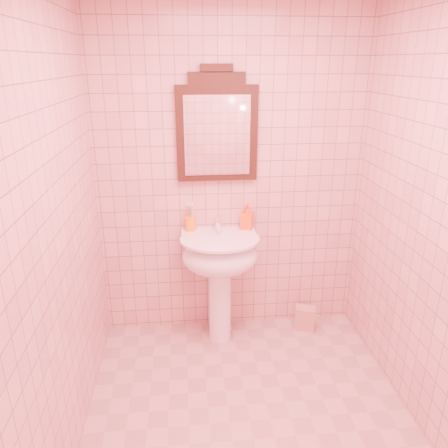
{
  "coord_description": "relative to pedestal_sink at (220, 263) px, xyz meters",
  "views": [
    {
      "loc": [
        -0.36,
        -2.05,
        2.07
      ],
      "look_at": [
        -0.11,
        0.55,
        1.09
      ],
      "focal_mm": 35.0,
      "sensor_mm": 36.0,
      "label": 1
    }
  ],
  "objects": [
    {
      "name": "floor",
      "position": [
        0.11,
        -0.87,
        -0.66
      ],
      "size": [
        2.2,
        2.2,
        0.0
      ],
      "primitive_type": "plane",
      "color": "tan",
      "rests_on": "ground"
    },
    {
      "name": "back_wall",
      "position": [
        0.11,
        0.23,
        0.59
      ],
      "size": [
        2.0,
        0.02,
        2.5
      ],
      "primitive_type": "cube",
      "color": "#DFA69B",
      "rests_on": "floor"
    },
    {
      "name": "pedestal_sink",
      "position": [
        0.0,
        0.0,
        0.0
      ],
      "size": [
        0.58,
        0.58,
        0.86
      ],
      "color": "white",
      "rests_on": "floor"
    },
    {
      "name": "faucet",
      "position": [
        0.0,
        0.14,
        0.26
      ],
      "size": [
        0.04,
        0.16,
        0.11
      ],
      "color": "white",
      "rests_on": "pedestal_sink"
    },
    {
      "name": "mirror",
      "position": [
        -0.0,
        0.2,
        0.96
      ],
      "size": [
        0.58,
        0.06,
        0.81
      ],
      "color": "black",
      "rests_on": "back_wall"
    },
    {
      "name": "toothbrush_cup",
      "position": [
        -0.21,
        0.17,
        0.26
      ],
      "size": [
        0.09,
        0.09,
        0.2
      ],
      "rotation": [
        0.0,
        0.0,
        0.05
      ],
      "color": "orange",
      "rests_on": "pedestal_sink"
    },
    {
      "name": "soap_dispenser",
      "position": [
        0.22,
        0.16,
        0.3
      ],
      "size": [
        0.12,
        0.12,
        0.2
      ],
      "primitive_type": "imported",
      "rotation": [
        0.0,
        0.0,
        -0.39
      ],
      "color": "#E55613",
      "rests_on": "pedestal_sink"
    },
    {
      "name": "towel",
      "position": [
        0.7,
        0.07,
        -0.57
      ],
      "size": [
        0.18,
        0.15,
        0.19
      ],
      "primitive_type": "cube",
      "rotation": [
        0.0,
        0.0,
        -0.32
      ],
      "color": "tan",
      "rests_on": "floor"
    }
  ]
}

